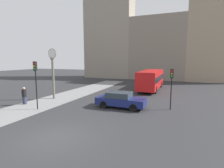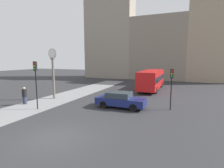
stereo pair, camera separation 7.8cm
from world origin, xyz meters
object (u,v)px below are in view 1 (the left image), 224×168
sedan_car (121,100)px  traffic_light_far (172,81)px  traffic_light_near (36,75)px  pedestrian_black_jacket (24,96)px  street_clock (53,72)px  bus_distant (151,79)px

sedan_car → traffic_light_far: bearing=12.9°
traffic_light_near → pedestrian_black_jacket: size_ratio=2.48×
street_clock → sedan_car: bearing=-3.1°
traffic_light_near → sedan_car: bearing=29.2°
sedan_car → pedestrian_black_jacket: bearing=-163.4°
traffic_light_near → street_clock: (-1.55, 3.89, 0.03)m
sedan_car → traffic_light_near: 7.44m
pedestrian_black_jacket → sedan_car: bearing=16.6°
traffic_light_far → street_clock: bearing=-177.5°
sedan_car → street_clock: (-7.74, 0.43, 2.28)m
traffic_light_near → street_clock: bearing=111.7°
sedan_car → traffic_light_near: traffic_light_near is taller
street_clock → pedestrian_black_jacket: size_ratio=3.29×
pedestrian_black_jacket → bus_distant: bearing=54.4°
street_clock → traffic_light_near: bearing=-68.3°
traffic_light_near → street_clock: size_ratio=0.75×
traffic_light_near → pedestrian_black_jacket: bearing=160.0°
sedan_car → traffic_light_far: (4.17, 0.95, 1.79)m
bus_distant → street_clock: (-8.60, -10.30, 1.43)m
street_clock → pedestrian_black_jacket: street_clock is taller
traffic_light_near → pedestrian_black_jacket: 3.33m
bus_distant → street_clock: street_clock is taller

